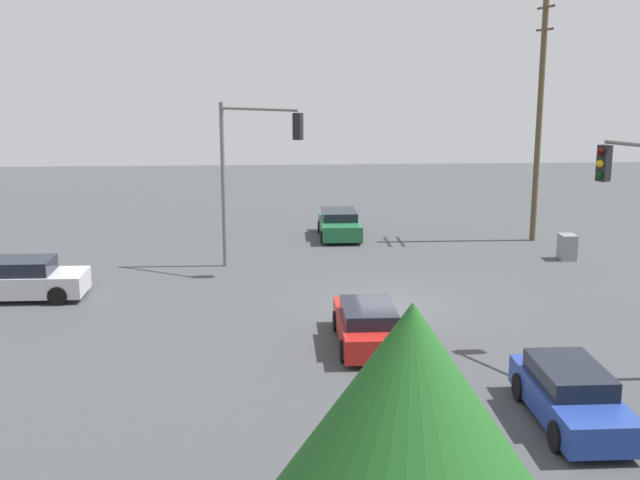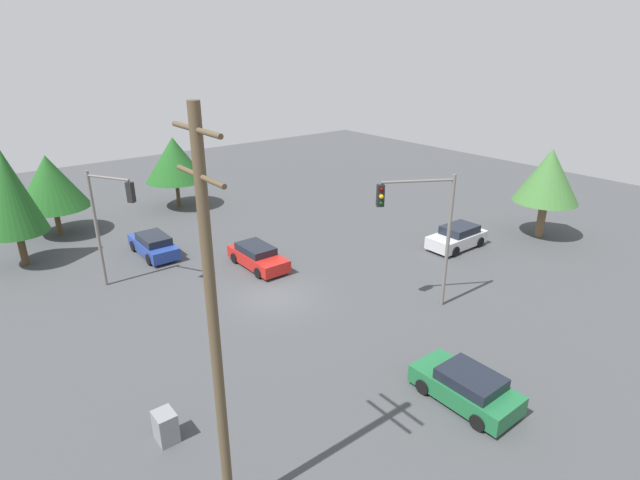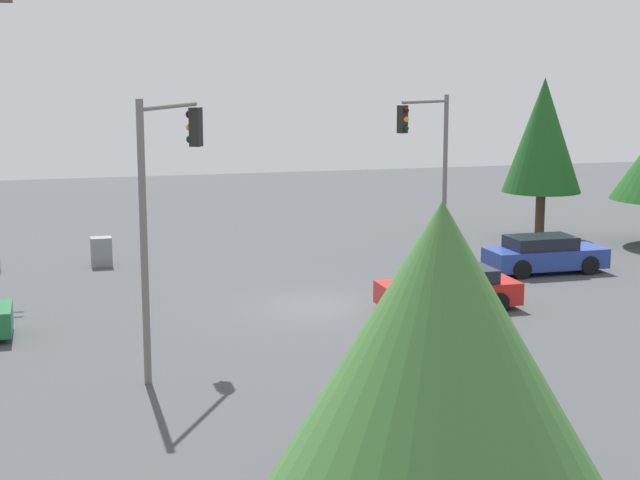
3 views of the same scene
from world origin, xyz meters
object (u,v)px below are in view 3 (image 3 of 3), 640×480
Objects in this scene: sedan_silver at (423,441)px; sedan_red at (450,289)px; sedan_blue at (544,255)px; traffic_signal_cross at (429,150)px; electrical_cabinet at (101,252)px; traffic_signal_main at (165,186)px.

sedan_red is at bearing 64.78° from sedan_silver.
sedan_red is at bearing -53.02° from sedan_blue.
sedan_silver is at bearing 38.31° from traffic_signal_cross.
traffic_signal_cross is at bearing 168.49° from electrical_cabinet.
traffic_signal_main is at bearing 114.49° from sedan_silver.
electrical_cabinet is at bearing 45.76° from sedan_red.
traffic_signal_main is (9.42, 3.75, 4.07)m from sedan_red.
sedan_blue reaches higher than sedan_red.
electrical_cabinet is at bearing -109.89° from sedan_blue.
sedan_red is 14.45m from electrical_cabinet.
traffic_signal_cross reaches higher than sedan_silver.
sedan_blue is 0.65× the size of traffic_signal_main.
traffic_signal_main is (15.11, 8.03, 4.03)m from sedan_blue.
sedan_blue is at bearing -32.19° from traffic_signal_main.
traffic_signal_cross is at bearing -133.31° from sedan_blue.
electrical_cabinet is (16.04, -5.80, -0.12)m from sedan_blue.
traffic_signal_cross is (-2.25, -7.52, 3.78)m from sedan_red.
sedan_silver is 22.59m from electrical_cabinet.
traffic_signal_main is at bearing 14.33° from traffic_signal_cross.
traffic_signal_cross is (-7.91, -19.53, 3.70)m from sedan_silver.
traffic_signal_main is 16.22m from traffic_signal_cross.
sedan_blue is 6.02m from traffic_signal_cross.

